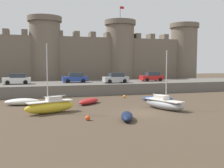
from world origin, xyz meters
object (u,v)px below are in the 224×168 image
Objects in this scene: car_quay_centre_east at (116,78)px; rowboat_foreground_left at (89,101)px; car_quay_west at (75,78)px; car_quay_east at (17,79)px; rowboat_foreground_centre at (127,116)px; mooring_buoy_mid_mud at (124,96)px; sailboat_midflat_left at (164,104)px; car_quay_centre_west at (152,77)px; rowboat_near_channel_left at (157,98)px; sailboat_foreground_right at (50,106)px; mooring_buoy_near_shore at (88,118)px; rowboat_midflat_right at (22,102)px.

rowboat_foreground_left is at bearing -123.28° from car_quay_centre_east.
car_quay_west and car_quay_east have the same top height.
rowboat_foreground_centre reaches higher than mooring_buoy_mid_mud.
sailboat_midflat_left reaches higher than car_quay_centre_east.
car_quay_centre_west is at bearing 59.61° from rowboat_foreground_centre.
car_quay_centre_east is (-0.22, 15.93, 1.83)m from sailboat_midflat_left.
car_quay_centre_east reaches higher than rowboat_near_channel_left.
sailboat_foreground_right is 2.07× the size of rowboat_foreground_centre.
mooring_buoy_near_shore is (-3.23, 0.90, -0.15)m from rowboat_foreground_centre.
mooring_buoy_mid_mud is at bearing -29.35° from car_quay_east.
car_quay_centre_west is 1.00× the size of car_quay_east.
car_quay_centre_east is (8.61, 18.89, 2.21)m from mooring_buoy_near_shore.
car_quay_centre_west reaches higher than mooring_buoy_near_shore.
rowboat_foreground_centre is 25.33m from car_quay_centre_west.
rowboat_midflat_right reaches higher than mooring_buoy_mid_mud.
rowboat_midflat_right is at bearing 118.87° from mooring_buoy_near_shore.
rowboat_near_channel_left is at bearing -34.54° from car_quay_east.
car_quay_centre_east is (-7.39, -1.98, 0.00)m from car_quay_centre_west.
car_quay_centre_west is at bearing 41.32° from sailboat_foreground_right.
rowboat_midflat_right is (-8.84, 11.09, 0.05)m from rowboat_foreground_centre.
car_quay_west reaches higher than rowboat_foreground_centre.
mooring_buoy_mid_mud is at bearing 128.05° from rowboat_near_channel_left.
rowboat_foreground_left is 7.73m from rowboat_midflat_right.
sailboat_midflat_left reaches higher than car_quay_centre_west.
rowboat_midflat_right is at bearing 128.57° from rowboat_foreground_centre.
mooring_buoy_mid_mud is at bearing -96.81° from car_quay_centre_east.
car_quay_east is at bearing 150.65° from mooring_buoy_mid_mud.
rowboat_foreground_centre is at bearing -51.43° from rowboat_midflat_right.
sailboat_foreground_right reaches higher than car_quay_centre_east.
rowboat_foreground_centre reaches higher than mooring_buoy_near_shore.
rowboat_foreground_centre is at bearing -108.85° from mooring_buoy_mid_mud.
sailboat_foreground_right is at bearing 173.27° from sailboat_midflat_left.
car_quay_east is at bearing 130.90° from sailboat_midflat_left.
rowboat_near_channel_left is 1.01× the size of car_quay_centre_west.
rowboat_midflat_right is at bearing 115.55° from sailboat_foreground_right.
car_quay_east is at bearing 107.81° from mooring_buoy_near_shore.
rowboat_midflat_right is 0.99× the size of car_quay_centre_west.
sailboat_midflat_left is (5.60, 3.86, 0.24)m from rowboat_foreground_centre.
rowboat_foreground_left is at bearing 97.29° from rowboat_foreground_centre.
rowboat_foreground_centre is at bearing -40.91° from sailboat_foreground_right.
rowboat_foreground_centre is at bearing -15.62° from mooring_buoy_near_shore.
car_quay_west is (-13.66, 0.67, 0.00)m from car_quay_centre_west.
car_quay_centre_east is at bearing 83.19° from mooring_buoy_mid_mud.
rowboat_midflat_right is (-16.60, 1.46, 0.10)m from rowboat_near_channel_left.
rowboat_near_channel_left is at bearing -112.43° from car_quay_centre_west.
car_quay_west and car_quay_centre_east have the same top height.
car_quay_west is (-5.53, 8.84, 2.23)m from mooring_buoy_mid_mud.
rowboat_foreground_centre is 0.92× the size of rowboat_foreground_left.
rowboat_midflat_right is 24.20m from car_quay_centre_west.
rowboat_near_channel_left is at bearing 51.13° from rowboat_foreground_centre.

